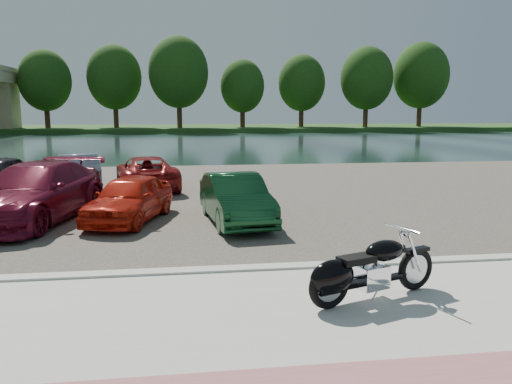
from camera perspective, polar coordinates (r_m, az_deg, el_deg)
The scene contains 14 objects.
ground at distance 7.40m, azimuth 9.04°, elevation -13.82°, with size 200.00×200.00×0.00m, color #595447.
promenade at distance 6.52m, azimuth 11.71°, elevation -16.74°, with size 60.00×6.00×0.10m, color #BAB6AF.
kerb at distance 9.18m, azimuth 5.41°, elevation -8.65°, with size 60.00×0.30×0.14m, color #BAB6AF.
parking_lot at distance 17.85m, azimuth -1.20°, elevation -0.01°, with size 60.00×18.00×0.04m, color #3B3630.
river at distance 46.64m, azimuth -5.36°, elevation 5.63°, with size 120.00×40.00×0.00m, color #172A28.
far_bank at distance 78.57m, azimuth -6.42°, elevation 7.27°, with size 120.00×24.00×0.60m, color #224518.
far_trees at distance 72.72m, azimuth -2.87°, elevation 12.84°, with size 70.25×10.68×12.52m.
motorcycle at distance 7.57m, azimuth 12.13°, elevation -8.83°, with size 2.25×1.07×1.05m.
car_3 at distance 14.15m, azimuth -23.95°, elevation -0.05°, with size 2.12×5.22×1.52m, color maroon.
car_4 at distance 13.36m, azimuth -14.26°, elevation -0.69°, with size 1.44×3.57×1.22m, color red.
car_5 at distance 12.78m, azimuth -2.35°, elevation -0.77°, with size 1.33×3.81×1.25m, color #11401F.
car_8 at distance 20.28m, azimuth -26.80°, elevation 1.99°, with size 1.51×3.76×1.28m, color black.
car_9 at distance 19.78m, azimuth -19.66°, elevation 2.28°, with size 1.35×3.88×1.28m, color slate.
car_10 at distance 18.84m, azimuth -12.41°, elevation 2.20°, with size 2.02×4.39×1.22m, color maroon.
Camera 1 is at (-2.04, -6.50, 2.88)m, focal length 35.00 mm.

